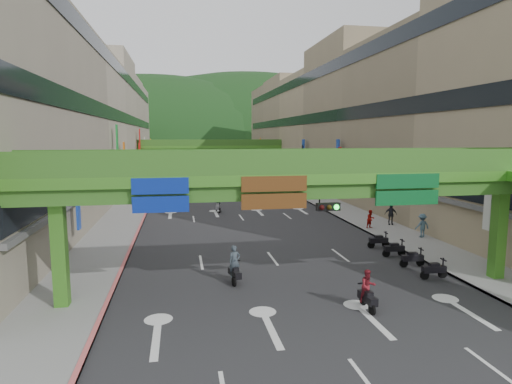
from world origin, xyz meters
name	(u,v)px	position (x,y,z in m)	size (l,w,h in m)	color
ground	(344,352)	(0.00, 0.00, 0.00)	(320.00, 320.00, 0.00)	black
road_slab	(219,188)	(0.00, 50.00, 0.01)	(18.00, 140.00, 0.02)	#28282B
sidewalk_left	(143,189)	(-11.00, 50.00, 0.07)	(4.00, 140.00, 0.15)	gray
sidewalk_right	(290,186)	(11.00, 50.00, 0.07)	(4.00, 140.00, 0.15)	gray
curb_left	(157,189)	(-9.10, 50.00, 0.09)	(0.20, 140.00, 0.18)	#CC5959
curb_right	(278,186)	(9.10, 50.00, 0.09)	(0.20, 140.00, 0.18)	gray
building_row_left	(82,124)	(-18.93, 50.00, 9.46)	(12.80, 95.00, 19.00)	#9E937F
building_row_right	(340,125)	(18.93, 50.00, 9.46)	(12.80, 95.00, 19.00)	gray
overpass_near	(323,190)	(0.93, 5.38, 5.21)	(28.00, 12.27, 7.10)	#4C9E2D
overpass_far	(211,149)	(0.00, 65.00, 5.40)	(28.00, 2.20, 7.10)	#4C9E2D
hill_left	(156,156)	(-15.00, 160.00, 0.00)	(168.00, 140.00, 112.00)	#1C4419
hill_right	(248,153)	(25.00, 180.00, 0.00)	(208.00, 176.00, 128.00)	#1C4419
bunting_string	(235,153)	(0.00, 30.00, 5.96)	(26.00, 0.36, 0.47)	black
scooter_rider_near	(235,266)	(-2.93, 7.97, 0.94)	(0.72, 1.59, 2.02)	black
scooter_rider_mid	(368,290)	(2.45, 3.43, 0.94)	(0.76, 1.60, 1.85)	black
scooter_rider_left	(218,202)	(-1.91, 29.33, 1.10)	(1.14, 1.58, 2.17)	gray
scooter_rider_far	(210,182)	(-1.39, 48.17, 1.14)	(0.92, 1.60, 2.22)	maroon
parked_scooter_row	(403,253)	(7.80, 10.00, 0.52)	(1.60, 7.15, 1.08)	black
car_silver	(177,179)	(-6.24, 57.24, 0.68)	(1.44, 4.13, 1.36)	#B3B5BB
car_yellow	(217,172)	(1.48, 70.07, 0.65)	(1.53, 3.81, 1.30)	gold
pedestrian_red	(371,221)	(9.80, 18.85, 0.76)	(0.74, 0.58, 1.52)	#9B0C07
pedestrian_dark	(391,216)	(12.10, 19.84, 0.90)	(1.05, 0.44, 1.80)	#212329
pedestrian_blue	(422,227)	(12.20, 15.15, 0.90)	(0.84, 0.54, 1.79)	#3C5666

